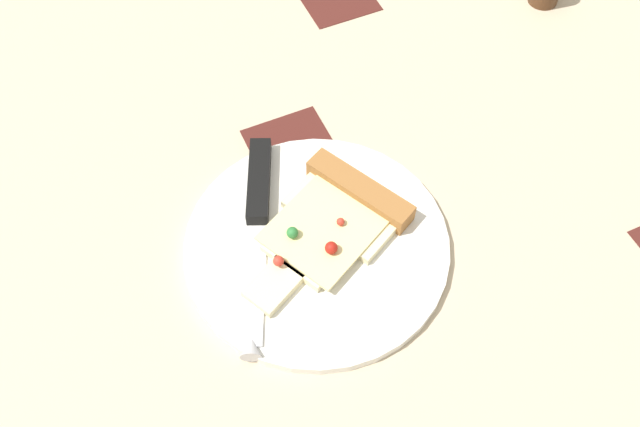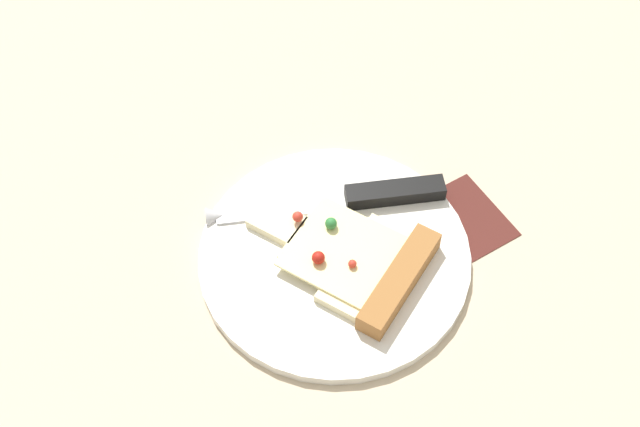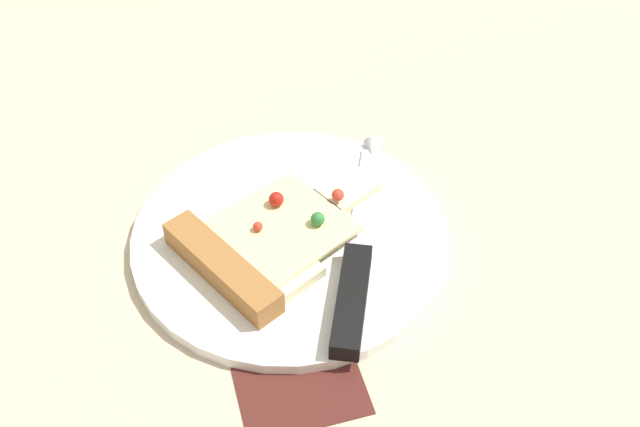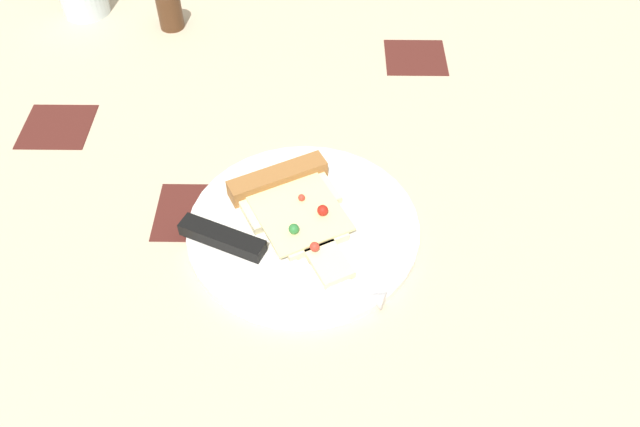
# 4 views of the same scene
# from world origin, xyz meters

# --- Properties ---
(ground_plane) EXTENTS (1.37, 1.37, 0.03)m
(ground_plane) POSITION_xyz_m (-0.00, 0.00, -0.01)
(ground_plane) COLOR #C6B293
(ground_plane) RESTS_ON ground
(plate) EXTENTS (0.26, 0.26, 0.01)m
(plate) POSITION_xyz_m (0.01, -0.08, 0.01)
(plate) COLOR white
(plate) RESTS_ON ground_plane
(pizza_slice) EXTENTS (0.15, 0.19, 0.03)m
(pizza_slice) POSITION_xyz_m (0.03, -0.11, 0.02)
(pizza_slice) COLOR beige
(pizza_slice) RESTS_ON plate
(knife) EXTENTS (0.23, 0.12, 0.02)m
(knife) POSITION_xyz_m (0.06, -0.04, 0.02)
(knife) COLOR silver
(knife) RESTS_ON plate
(pepper_shaker) EXTENTS (0.04, 0.04, 0.06)m
(pepper_shaker) POSITION_xyz_m (0.23, -0.50, 0.03)
(pepper_shaker) COLOR #4C2D19
(pepper_shaker) RESTS_ON ground_plane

